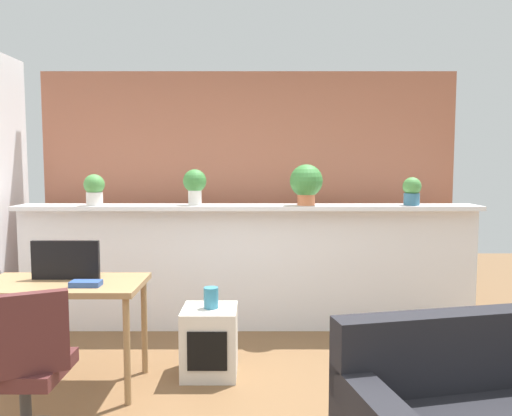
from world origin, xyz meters
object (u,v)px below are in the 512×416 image
tv_monitor (64,260)px  side_cube_shelf (209,341)px  potted_plant_2 (305,183)px  vase_on_shelf (210,298)px  potted_plant_3 (411,191)px  book_on_desk (85,284)px  potted_plant_0 (93,189)px  desk (62,294)px  potted_plant_1 (194,184)px  office_chair (23,384)px

tv_monitor → side_cube_shelf: bearing=7.9°
potted_plant_2 → side_cube_shelf: potted_plant_2 is taller
vase_on_shelf → potted_plant_2: bearing=50.2°
potted_plant_3 → potted_plant_2: bearing=-179.7°
side_cube_shelf → book_on_desk: book_on_desk is taller
side_cube_shelf → vase_on_shelf: 0.33m
tv_monitor → vase_on_shelf: size_ratio=3.06×
potted_plant_2 → potted_plant_3: size_ratio=1.46×
potted_plant_0 → desk: 1.36m
potted_plant_0 → desk: bearing=-82.9°
potted_plant_1 → vase_on_shelf: size_ratio=2.14×
desk → office_chair: bearing=-83.0°
potted_plant_0 → book_on_desk: (0.35, -1.30, -0.57)m
side_cube_shelf → book_on_desk: bearing=-156.6°
office_chair → side_cube_shelf: 1.36m
potted_plant_0 → potted_plant_1: size_ratio=0.86×
office_chair → vase_on_shelf: office_chair is taller
potted_plant_3 → vase_on_shelf: (-1.76, -0.95, -0.74)m
potted_plant_0 → book_on_desk: size_ratio=1.44×
potted_plant_2 → book_on_desk: potted_plant_2 is taller
desk → book_on_desk: book_on_desk is taller
potted_plant_1 → office_chair: bearing=-108.4°
potted_plant_3 → desk: potted_plant_3 is taller
potted_plant_2 → book_on_desk: (-1.59, -1.30, -0.62)m
potted_plant_1 → vase_on_shelf: 1.29m
desk → vase_on_shelf: size_ratio=7.15×
potted_plant_0 → book_on_desk: potted_plant_0 is taller
tv_monitor → potted_plant_3: bearing=21.7°
book_on_desk → tv_monitor: bearing=135.8°
potted_plant_1 → potted_plant_3: 1.99m
potted_plant_2 → potted_plant_3: (0.97, 0.00, -0.07)m
potted_plant_1 → book_on_desk: (-0.56, -1.34, -0.61)m
side_cube_shelf → tv_monitor: bearing=-172.1°
potted_plant_2 → desk: bearing=-146.7°
potted_plant_0 → side_cube_shelf: size_ratio=0.57×
potted_plant_1 → tv_monitor: size_ratio=0.70×
potted_plant_3 → tv_monitor: potted_plant_3 is taller
vase_on_shelf → potted_plant_3: bearing=28.5°
office_chair → potted_plant_3: bearing=36.7°
vase_on_shelf → book_on_desk: size_ratio=0.78×
desk → side_cube_shelf: 1.09m
desk → tv_monitor: (-0.00, 0.08, 0.22)m
potted_plant_1 → office_chair: 2.34m
potted_plant_0 → potted_plant_2: (1.94, -0.01, 0.05)m
potted_plant_2 → potted_plant_0: bearing=179.8°
vase_on_shelf → potted_plant_0: bearing=140.3°
potted_plant_0 → desk: potted_plant_0 is taller
book_on_desk → desk: bearing=149.2°
potted_plant_3 → vase_on_shelf: bearing=-151.5°
side_cube_shelf → potted_plant_3: bearing=28.5°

